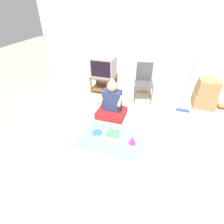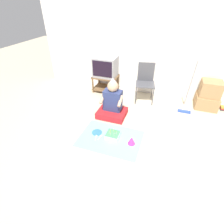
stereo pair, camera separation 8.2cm
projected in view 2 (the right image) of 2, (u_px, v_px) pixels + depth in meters
ground_plane at (139, 150)px, 3.02m from camera, size 16.00×16.00×0.00m
wall_back at (164, 45)px, 4.04m from camera, size 6.40×0.06×2.55m
tv_stand at (106, 82)px, 4.77m from camera, size 0.65×0.48×0.43m
tv at (105, 67)px, 4.54m from camera, size 0.58×0.45×0.50m
folding_chair at (145, 80)px, 4.21m from camera, size 0.52×0.49×0.92m
cardboard_box_stack at (208, 96)px, 4.02m from camera, size 0.48×0.48×0.66m
dust_mop at (188, 97)px, 3.89m from camera, size 0.28×0.41×1.20m
book_pile at (224, 108)px, 4.06m from camera, size 0.18×0.14×0.08m
person_seated at (112, 104)px, 3.75m from camera, size 0.60×0.50×0.88m
party_cloth at (110, 138)px, 3.27m from camera, size 1.15×0.83×0.01m
birthday_cake at (113, 135)px, 3.26m from camera, size 0.24×0.24×0.16m
party_hat_blue at (132, 140)px, 3.10m from camera, size 0.14×0.14×0.16m
paper_plate at (97, 132)px, 3.40m from camera, size 0.19×0.19×0.01m
plastic_spoon_near at (101, 136)px, 3.30m from camera, size 0.04×0.15×0.01m
plastic_spoon_far at (96, 136)px, 3.30m from camera, size 0.05×0.14×0.01m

